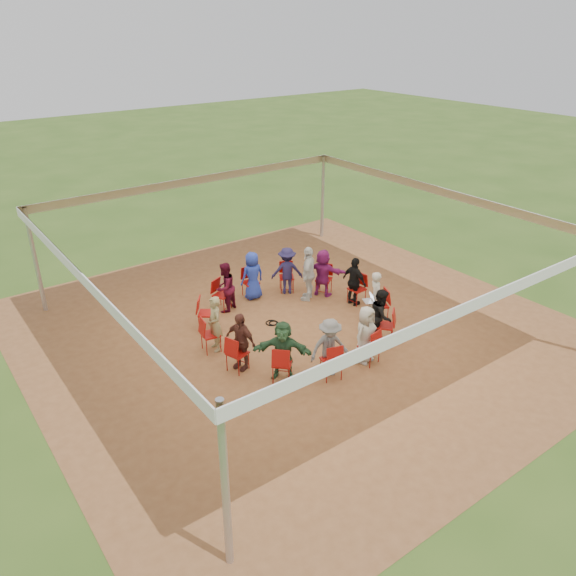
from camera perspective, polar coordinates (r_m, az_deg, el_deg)
ground at (r=14.81m, az=0.75°, el=-4.22°), size 80.00×80.00×0.00m
dirt_patch at (r=14.80m, az=0.75°, el=-4.20°), size 13.00×13.00×0.00m
tent at (r=13.77m, az=0.81°, el=4.36°), size 10.33×10.33×3.00m
chair_0 at (r=15.24m, az=9.28°, el=-1.73°), size 0.57×0.56×0.90m
chair_1 at (r=16.04m, az=7.02°, el=-0.11°), size 0.47×0.45×0.90m
chair_2 at (r=16.54m, az=3.67°, el=0.87°), size 0.60×0.59×0.90m
chair_3 at (r=16.65m, az=-0.14°, el=1.10°), size 0.59×0.59×0.90m
chair_4 at (r=16.35m, az=-3.81°, el=0.55°), size 0.44×0.46×0.90m
chair_5 at (r=15.69m, az=-6.74°, el=-0.72°), size 0.57×0.58×0.90m
chair_6 at (r=14.78m, az=-8.28°, el=-2.57°), size 0.60×0.60×0.90m
chair_7 at (r=13.81m, az=-7.86°, el=-4.71°), size 0.50×0.49×0.90m
chair_8 at (r=13.01m, az=-5.16°, el=-6.63°), size 0.55×0.54×0.90m
chair_9 at (r=12.61m, az=-0.60°, el=-7.66°), size 0.61×0.61×0.90m
chair_10 at (r=12.74m, az=4.42°, el=-7.36°), size 0.53×0.54×0.90m
chair_11 at (r=13.36m, az=8.22°, el=-5.87°), size 0.50×0.51×0.90m
chair_12 at (r=14.27m, az=9.85°, el=-3.79°), size 0.60×0.61×0.90m
person_seated_0 at (r=15.07m, az=8.93°, el=-0.88°), size 0.52×0.61×1.42m
person_seated_1 at (r=15.85m, az=6.77°, el=0.64°), size 0.49×0.86×1.42m
person_seated_2 at (r=16.33m, az=3.56°, el=1.56°), size 1.12×1.38×1.42m
person_seated_3 at (r=16.43m, az=-0.10°, el=1.78°), size 1.02×0.86×1.42m
person_seated_4 at (r=16.14m, az=-3.63°, el=1.26°), size 0.71×0.42×1.42m
person_seated_5 at (r=15.50m, az=-6.42°, el=0.07°), size 0.80×0.65×1.42m
person_seated_6 at (r=13.71m, az=-7.45°, el=-3.64°), size 0.42×0.57×1.42m
person_seated_7 at (r=12.95m, az=-4.86°, el=-5.40°), size 0.66×0.93×1.42m
person_seated_8 at (r=12.57m, az=-0.53°, el=-6.34°), size 1.29×1.28×1.42m
person_seated_9 at (r=12.69m, az=4.24°, el=-6.07°), size 1.01×0.70×1.42m
person_seated_10 at (r=13.28m, az=7.87°, el=-4.71°), size 0.76×0.52×1.42m
person_seated_11 at (r=14.15m, az=9.44°, el=-2.79°), size 0.79×0.74×1.42m
standing_person at (r=16.03m, az=2.10°, el=1.49°), size 1.05×0.97×1.62m
cable_coil at (r=15.06m, az=-1.60°, el=-3.56°), size 0.38×0.38×0.03m
laptop at (r=15.04m, az=8.35°, el=-1.10°), size 0.37×0.41×0.23m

